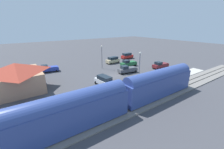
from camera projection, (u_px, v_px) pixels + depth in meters
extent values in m
plane|color=#424247|center=(117.00, 76.00, 39.56)|extent=(200.00, 200.00, 0.00)
cube|color=slate|center=(160.00, 94.00, 28.67)|extent=(4.80, 70.00, 0.18)
cube|color=#59544C|center=(163.00, 95.00, 28.07)|extent=(0.10, 70.00, 0.12)
cube|color=#59544C|center=(157.00, 92.00, 29.18)|extent=(0.10, 70.00, 0.12)
cube|color=#B7B2A8|center=(145.00, 87.00, 31.76)|extent=(3.20, 46.00, 0.30)
cube|color=#33478C|center=(159.00, 85.00, 27.62)|extent=(2.90, 16.01, 3.70)
cube|color=#19389E|center=(152.00, 84.00, 28.85)|extent=(0.04, 14.73, 0.36)
cylinder|color=#33478C|center=(160.00, 77.00, 27.06)|extent=(2.75, 15.37, 2.76)
cube|color=#33478C|center=(71.00, 116.00, 18.47)|extent=(2.90, 16.01, 3.70)
cube|color=#19389E|center=(67.00, 112.00, 19.70)|extent=(0.04, 14.73, 0.36)
cylinder|color=#33478C|center=(70.00, 103.00, 17.91)|extent=(2.75, 15.37, 2.76)
cube|color=tan|center=(18.00, 81.00, 30.06)|extent=(9.73, 8.74, 3.97)
pyramid|color=#9E3828|center=(15.00, 68.00, 29.13)|extent=(10.53, 9.54, 1.81)
cube|color=#4C3323|center=(42.00, 81.00, 32.75)|extent=(1.10, 0.08, 2.10)
cylinder|color=#333338|center=(152.00, 81.00, 33.84)|extent=(0.22, 0.22, 0.85)
cylinder|color=yellow|center=(152.00, 78.00, 33.61)|extent=(0.36, 0.36, 0.62)
sphere|color=tan|center=(152.00, 76.00, 33.47)|extent=(0.24, 0.24, 0.24)
cube|color=#236638|center=(129.00, 64.00, 48.19)|extent=(2.41, 5.55, 0.92)
cube|color=#19232D|center=(126.00, 61.00, 47.42)|extent=(1.86, 1.87, 0.84)
cylinder|color=black|center=(125.00, 67.00, 46.61)|extent=(0.22, 0.76, 0.76)
cylinder|color=black|center=(122.00, 65.00, 48.01)|extent=(0.22, 0.76, 0.76)
cylinder|color=black|center=(135.00, 65.00, 48.66)|extent=(0.22, 0.76, 0.76)
cylinder|color=black|center=(132.00, 64.00, 50.07)|extent=(0.22, 0.76, 0.76)
cube|color=#236638|center=(131.00, 62.00, 48.46)|extent=(2.10, 3.12, 0.20)
cube|color=#C6B284|center=(113.00, 61.00, 52.06)|extent=(2.38, 5.05, 1.00)
cube|color=#19232D|center=(113.00, 58.00, 51.85)|extent=(2.01, 3.57, 0.88)
cylinder|color=black|center=(110.00, 64.00, 50.44)|extent=(0.22, 0.68, 0.68)
cylinder|color=black|center=(107.00, 63.00, 51.68)|extent=(0.22, 0.68, 0.68)
cylinder|color=black|center=(118.00, 62.00, 52.75)|extent=(0.22, 0.68, 0.68)
cylinder|color=black|center=(115.00, 61.00, 54.00)|extent=(0.22, 0.68, 0.68)
cube|color=#283D9E|center=(49.00, 69.00, 42.38)|extent=(2.91, 5.67, 0.92)
cube|color=#19232D|center=(44.00, 66.00, 41.69)|extent=(2.01, 2.01, 0.84)
cylinder|color=black|center=(41.00, 72.00, 40.93)|extent=(0.22, 0.76, 0.76)
cylinder|color=black|center=(41.00, 71.00, 42.42)|extent=(0.22, 0.76, 0.76)
cylinder|color=black|center=(57.00, 70.00, 42.63)|extent=(0.22, 0.76, 0.76)
cylinder|color=black|center=(57.00, 69.00, 44.11)|extent=(0.22, 0.76, 0.76)
cube|color=#283D9E|center=(52.00, 67.00, 42.57)|extent=(2.37, 3.26, 0.20)
cube|color=#47494F|center=(128.00, 70.00, 41.63)|extent=(2.77, 5.64, 0.92)
cube|color=#19232D|center=(124.00, 67.00, 40.93)|extent=(1.97, 1.97, 0.84)
cylinder|color=black|center=(122.00, 73.00, 40.15)|extent=(0.22, 0.76, 0.76)
cylinder|color=black|center=(119.00, 72.00, 41.62)|extent=(0.22, 0.76, 0.76)
cylinder|color=black|center=(136.00, 71.00, 41.95)|extent=(0.22, 0.76, 0.76)
cylinder|color=black|center=(132.00, 70.00, 43.41)|extent=(0.22, 0.76, 0.76)
cube|color=#47494F|center=(130.00, 68.00, 41.85)|extent=(2.30, 3.22, 0.20)
cube|color=white|center=(104.00, 82.00, 32.99)|extent=(5.09, 2.48, 1.00)
cube|color=#19232D|center=(104.00, 78.00, 32.58)|extent=(3.60, 2.09, 0.88)
cylinder|color=black|center=(96.00, 82.00, 33.96)|extent=(0.22, 0.68, 0.68)
cylinder|color=black|center=(102.00, 81.00, 35.04)|extent=(0.22, 0.68, 0.68)
cylinder|color=black|center=(107.00, 87.00, 31.26)|extent=(0.22, 0.68, 0.68)
cylinder|color=black|center=(113.00, 85.00, 32.34)|extent=(0.22, 0.68, 0.68)
cube|color=maroon|center=(161.00, 66.00, 46.00)|extent=(2.36, 5.53, 0.92)
cube|color=#19232D|center=(158.00, 63.00, 45.22)|extent=(1.85, 1.85, 0.84)
cylinder|color=black|center=(158.00, 69.00, 44.40)|extent=(0.22, 0.76, 0.76)
cylinder|color=black|center=(153.00, 67.00, 45.80)|extent=(0.22, 0.76, 0.76)
cylinder|color=black|center=(167.00, 67.00, 46.49)|extent=(0.22, 0.76, 0.76)
cylinder|color=black|center=(163.00, 65.00, 47.89)|extent=(0.22, 0.76, 0.76)
cube|color=maroon|center=(163.00, 63.00, 46.28)|extent=(2.08, 3.10, 0.20)
cube|color=red|center=(127.00, 56.00, 59.10)|extent=(1.96, 4.90, 1.00)
cube|color=#19232D|center=(127.00, 54.00, 58.71)|extent=(1.73, 3.43, 0.88)
cylinder|color=black|center=(129.00, 57.00, 60.96)|extent=(0.22, 0.68, 0.68)
cylinder|color=black|center=(132.00, 57.00, 59.62)|extent=(0.22, 0.68, 0.68)
cylinder|color=black|center=(122.00, 58.00, 58.89)|extent=(0.22, 0.68, 0.68)
cylinder|color=black|center=(125.00, 59.00, 57.55)|extent=(0.22, 0.68, 0.68)
cylinder|color=#515156|center=(139.00, 69.00, 33.38)|extent=(0.16, 0.16, 6.89)
sphere|color=#EAE5C6|center=(140.00, 53.00, 32.22)|extent=(0.44, 0.44, 0.44)
cylinder|color=#515156|center=(102.00, 58.00, 45.01)|extent=(0.16, 0.16, 6.59)
sphere|color=#EAE5C6|center=(102.00, 46.00, 43.90)|extent=(0.44, 0.44, 0.44)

